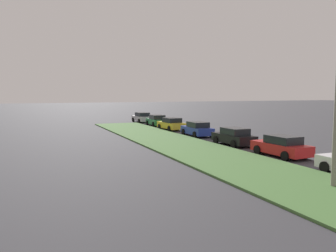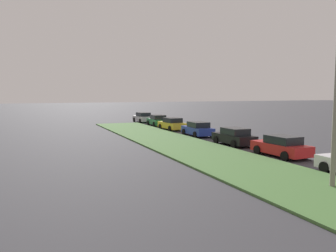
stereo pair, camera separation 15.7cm
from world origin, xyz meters
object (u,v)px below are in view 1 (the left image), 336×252
at_px(parked_car_red, 281,146).
at_px(parked_car_yellow, 171,124).
at_px(parked_car_black, 234,137).
at_px(parked_car_green, 157,120).
at_px(parked_car_blue, 197,129).
at_px(parked_car_silver, 142,117).

relative_size(parked_car_red, parked_car_yellow, 1.00).
bearing_deg(parked_car_black, parked_car_green, -0.98).
distance_m(parked_car_red, parked_car_blue, 12.34).
bearing_deg(parked_car_red, parked_car_yellow, -2.20).
distance_m(parked_car_red, parked_car_black, 5.71).
xyz_separation_m(parked_car_blue, parked_car_green, (11.88, -0.11, 0.00)).
height_order(parked_car_black, parked_car_blue, same).
distance_m(parked_car_yellow, parked_car_green, 5.55).
bearing_deg(parked_car_black, parked_car_silver, -0.81).
relative_size(parked_car_black, parked_car_yellow, 0.98).
bearing_deg(parked_car_blue, parked_car_yellow, 2.79).
bearing_deg(parked_car_yellow, parked_car_blue, 178.21).
xyz_separation_m(parked_car_yellow, parked_car_silver, (11.73, -0.22, 0.00)).
height_order(parked_car_black, parked_car_yellow, same).
xyz_separation_m(parked_car_red, parked_car_blue, (12.34, 0.12, 0.00)).
distance_m(parked_car_red, parked_car_silver, 30.41).
relative_size(parked_car_yellow, parked_car_silver, 1.01).
relative_size(parked_car_black, parked_car_blue, 1.00).
relative_size(parked_car_yellow, parked_car_green, 1.00).
height_order(parked_car_yellow, parked_car_green, same).
distance_m(parked_car_red, parked_car_yellow, 18.68).
bearing_deg(parked_car_silver, parked_car_green, 178.19).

